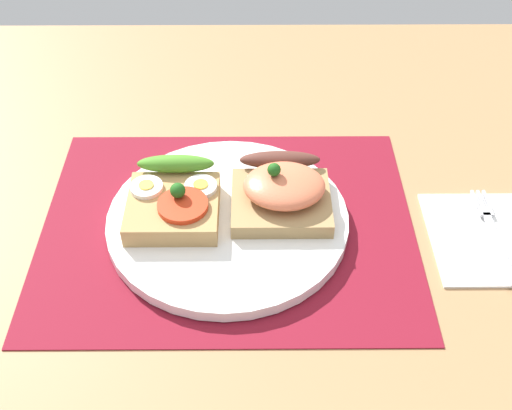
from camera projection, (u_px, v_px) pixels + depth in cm
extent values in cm
cube|color=#A1754B|center=(229.00, 236.00, 68.55)|extent=(120.00, 90.00, 3.20)
cube|color=maroon|center=(228.00, 225.00, 67.34)|extent=(39.68, 31.13, 0.30)
cylinder|color=white|center=(228.00, 220.00, 66.79)|extent=(25.60, 25.60, 1.30)
cube|color=tan|center=(173.00, 209.00, 65.49)|extent=(9.50, 9.09, 2.20)
cylinder|color=red|center=(183.00, 205.00, 63.84)|extent=(5.20, 5.20, 0.60)
ellipsoid|color=#468523|center=(176.00, 164.00, 67.70)|extent=(8.36, 2.20, 1.80)
sphere|color=#1E5919|center=(178.00, 191.00, 63.77)|extent=(1.60, 1.60, 1.60)
cylinder|color=white|center=(147.00, 187.00, 65.92)|extent=(3.45, 3.45, 0.50)
cylinder|color=yellow|center=(146.00, 185.00, 65.69)|extent=(1.55, 1.55, 0.16)
cylinder|color=white|center=(201.00, 187.00, 65.99)|extent=(3.45, 3.45, 0.50)
cylinder|color=yellow|center=(201.00, 184.00, 65.76)|extent=(1.55, 1.55, 0.16)
cube|color=#A38352|center=(281.00, 202.00, 66.58)|extent=(10.45, 9.17, 1.67)
ellipsoid|color=#E0714C|center=(284.00, 186.00, 65.37)|extent=(8.57, 7.34, 2.51)
ellipsoid|color=#552D24|center=(280.00, 160.00, 69.00)|extent=(8.88, 2.20, 1.80)
sphere|color=#1E5919|center=(274.00, 170.00, 64.23)|extent=(1.40, 1.40, 1.40)
cube|color=white|center=(486.00, 237.00, 65.88)|extent=(11.79, 13.32, 0.60)
cube|color=#B7B7BC|center=(500.00, 248.00, 64.10)|extent=(0.80, 10.11, 0.32)
cube|color=#B7B7BC|center=(486.00, 212.00, 67.91)|extent=(1.50, 1.20, 0.32)
cube|color=#B7B7BC|center=(475.00, 200.00, 69.36)|extent=(0.32, 2.80, 0.32)
cube|color=#B7B7BC|center=(481.00, 199.00, 69.36)|extent=(0.32, 2.80, 0.32)
cube|color=#B7B7BC|center=(487.00, 199.00, 69.36)|extent=(0.32, 2.80, 0.32)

